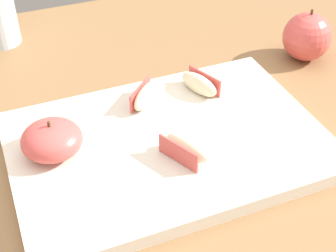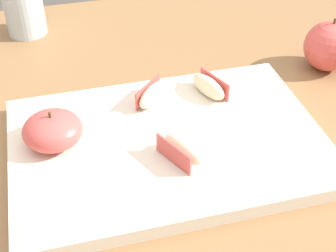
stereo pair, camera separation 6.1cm
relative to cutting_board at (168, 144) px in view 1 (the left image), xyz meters
The scene contains 7 objects.
dining_table 0.13m from the cutting_board, 95.81° to the left, with size 1.34×0.84×0.77m.
cutting_board is the anchor object (origin of this frame).
apple_half_skin_up 0.14m from the cutting_board, 168.68° to the left, with size 0.07×0.07×0.05m.
apple_wedge_near_knife 0.11m from the cutting_board, 44.39° to the left, with size 0.04×0.07×0.03m.
apple_wedge_front 0.08m from the cutting_board, 90.26° to the left, with size 0.06×0.06×0.03m.
apple_wedge_left 0.05m from the cutting_board, 79.75° to the right, with size 0.05×0.07×0.03m.
whole_apple_pink_lady 0.32m from the cutting_board, 23.66° to the left, with size 0.08×0.08×0.09m.
Camera 1 is at (-0.17, -0.49, 1.19)m, focal length 52.88 mm.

